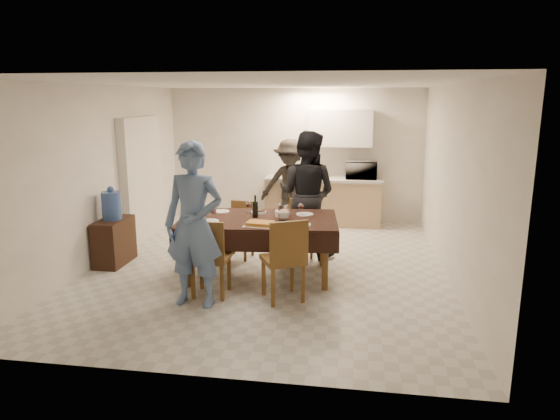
{
  "coord_description": "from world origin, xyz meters",
  "views": [
    {
      "loc": [
        1.22,
        -6.83,
        2.4
      ],
      "look_at": [
        0.21,
        -0.3,
        0.92
      ],
      "focal_mm": 32.0,
      "sensor_mm": 36.0,
      "label": 1
    }
  ],
  "objects_px": {
    "savoury_tart": "(260,224)",
    "person_kitchen": "(290,184)",
    "console": "(114,242)",
    "person_near": "(194,225)",
    "water_jug": "(111,206)",
    "microwave": "(361,170)",
    "person_far": "(307,194)",
    "wine_bottle": "(255,206)",
    "dining_table": "(258,221)",
    "water_pitcher": "(283,212)"
  },
  "relations": [
    {
      "from": "console",
      "to": "savoury_tart",
      "type": "relative_size",
      "value": 1.87
    },
    {
      "from": "person_far",
      "to": "person_kitchen",
      "type": "distance_m",
      "value": 1.66
    },
    {
      "from": "person_far",
      "to": "console",
      "type": "bearing_deg",
      "value": 34.36
    },
    {
      "from": "person_far",
      "to": "person_kitchen",
      "type": "bearing_deg",
      "value": -56.35
    },
    {
      "from": "savoury_tart",
      "to": "wine_bottle",
      "type": "bearing_deg",
      "value": 109.23
    },
    {
      "from": "water_jug",
      "to": "microwave",
      "type": "height_order",
      "value": "microwave"
    },
    {
      "from": "person_kitchen",
      "to": "savoury_tart",
      "type": "bearing_deg",
      "value": -89.66
    },
    {
      "from": "person_near",
      "to": "wine_bottle",
      "type": "bearing_deg",
      "value": 70.31
    },
    {
      "from": "water_jug",
      "to": "microwave",
      "type": "relative_size",
      "value": 0.71
    },
    {
      "from": "person_near",
      "to": "person_far",
      "type": "bearing_deg",
      "value": 67.11
    },
    {
      "from": "console",
      "to": "water_pitcher",
      "type": "bearing_deg",
      "value": -5.51
    },
    {
      "from": "water_jug",
      "to": "wine_bottle",
      "type": "height_order",
      "value": "wine_bottle"
    },
    {
      "from": "console",
      "to": "person_near",
      "type": "distance_m",
      "value": 2.17
    },
    {
      "from": "savoury_tart",
      "to": "person_near",
      "type": "relative_size",
      "value": 0.2
    },
    {
      "from": "water_jug",
      "to": "person_near",
      "type": "distance_m",
      "value": 2.08
    },
    {
      "from": "water_pitcher",
      "to": "person_far",
      "type": "relative_size",
      "value": 0.11
    },
    {
      "from": "dining_table",
      "to": "console",
      "type": "distance_m",
      "value": 2.26
    },
    {
      "from": "savoury_tart",
      "to": "microwave",
      "type": "distance_m",
      "value": 3.7
    },
    {
      "from": "microwave",
      "to": "person_kitchen",
      "type": "relative_size",
      "value": 0.35
    },
    {
      "from": "wine_bottle",
      "to": "person_near",
      "type": "height_order",
      "value": "person_near"
    },
    {
      "from": "dining_table",
      "to": "water_jug",
      "type": "bearing_deg",
      "value": 169.34
    },
    {
      "from": "savoury_tart",
      "to": "person_kitchen",
      "type": "height_order",
      "value": "person_kitchen"
    },
    {
      "from": "console",
      "to": "person_near",
      "type": "xyz_separation_m",
      "value": [
        1.66,
        -1.25,
        0.63
      ]
    },
    {
      "from": "savoury_tart",
      "to": "person_kitchen",
      "type": "xyz_separation_m",
      "value": [
        -0.02,
        3.01,
        -0.01
      ]
    },
    {
      "from": "water_pitcher",
      "to": "person_kitchen",
      "type": "height_order",
      "value": "person_kitchen"
    },
    {
      "from": "console",
      "to": "person_near",
      "type": "height_order",
      "value": "person_near"
    },
    {
      "from": "water_jug",
      "to": "person_far",
      "type": "relative_size",
      "value": 0.21
    },
    {
      "from": "console",
      "to": "water_jug",
      "type": "relative_size",
      "value": 1.76
    },
    {
      "from": "person_near",
      "to": "water_jug",
      "type": "bearing_deg",
      "value": 147.85
    },
    {
      "from": "microwave",
      "to": "dining_table",
      "type": "bearing_deg",
      "value": 65.81
    },
    {
      "from": "console",
      "to": "wine_bottle",
      "type": "distance_m",
      "value": 2.26
    },
    {
      "from": "person_far",
      "to": "person_kitchen",
      "type": "relative_size",
      "value": 1.15
    },
    {
      "from": "savoury_tart",
      "to": "person_far",
      "type": "bearing_deg",
      "value": 72.53
    },
    {
      "from": "savoury_tart",
      "to": "person_far",
      "type": "xyz_separation_m",
      "value": [
        0.45,
        1.43,
        0.12
      ]
    },
    {
      "from": "wine_bottle",
      "to": "savoury_tart",
      "type": "distance_m",
      "value": 0.47
    },
    {
      "from": "microwave",
      "to": "wine_bottle",
      "type": "bearing_deg",
      "value": 64.68
    },
    {
      "from": "dining_table",
      "to": "person_kitchen",
      "type": "distance_m",
      "value": 2.63
    },
    {
      "from": "console",
      "to": "water_pitcher",
      "type": "height_order",
      "value": "water_pitcher"
    },
    {
      "from": "water_jug",
      "to": "dining_table",
      "type": "bearing_deg",
      "value": -5.09
    },
    {
      "from": "microwave",
      "to": "person_far",
      "type": "bearing_deg",
      "value": 67.67
    },
    {
      "from": "dining_table",
      "to": "person_near",
      "type": "bearing_deg",
      "value": -123.22
    },
    {
      "from": "water_jug",
      "to": "water_pitcher",
      "type": "relative_size",
      "value": 1.9
    },
    {
      "from": "water_pitcher",
      "to": "microwave",
      "type": "distance_m",
      "value": 3.3
    },
    {
      "from": "wine_bottle",
      "to": "microwave",
      "type": "distance_m",
      "value": 3.36
    },
    {
      "from": "microwave",
      "to": "console",
      "type": "bearing_deg",
      "value": 38.75
    },
    {
      "from": "person_far",
      "to": "water_pitcher",
      "type": "bearing_deg",
      "value": 96.88
    },
    {
      "from": "dining_table",
      "to": "savoury_tart",
      "type": "height_order",
      "value": "savoury_tart"
    },
    {
      "from": "wine_bottle",
      "to": "person_far",
      "type": "height_order",
      "value": "person_far"
    },
    {
      "from": "water_jug",
      "to": "microwave",
      "type": "bearing_deg",
      "value": 38.75
    },
    {
      "from": "water_jug",
      "to": "wine_bottle",
      "type": "distance_m",
      "value": 2.17
    }
  ]
}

